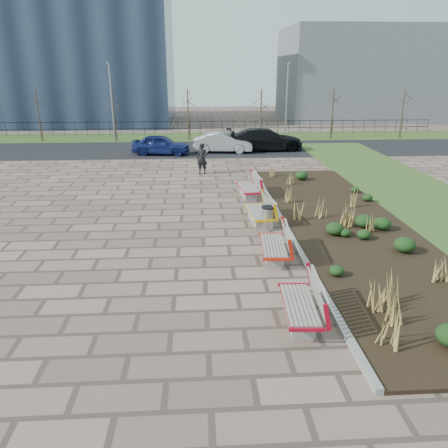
{
  "coord_description": "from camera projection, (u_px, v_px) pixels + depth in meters",
  "views": [
    {
      "loc": [
        0.69,
        -10.26,
        5.65
      ],
      "look_at": [
        1.5,
        3.0,
        0.9
      ],
      "focal_mm": 35.0,
      "sensor_mm": 36.0,
      "label": 1
    }
  ],
  "objects": [
    {
      "name": "car_silver",
      "position": [
        223.0,
        143.0,
        30.8
      ],
      "size": [
        4.27,
        1.89,
        1.36
      ],
      "primitive_type": "imported",
      "rotation": [
        0.0,
        0.0,
        1.46
      ],
      "color": "#98999F",
      "rests_on": "road"
    },
    {
      "name": "railing_fence",
      "position": [
        189.0,
        128.0,
        39.02
      ],
      "size": [
        44.0,
        0.1,
        1.2
      ],
      "primitive_type": null,
      "color": "black",
      "rests_on": "grass_verge_far"
    },
    {
      "name": "lamp_west",
      "position": [
        112.0,
        103.0,
        34.58
      ],
      "size": [
        0.24,
        0.6,
        6.0
      ],
      "primitive_type": null,
      "color": "gray",
      "rests_on": "grass_verge_far"
    },
    {
      "name": "tree_d",
      "position": [
        261.0,
        115.0,
        36.07
      ],
      "size": [
        1.4,
        1.4,
        4.0
      ],
      "primitive_type": null,
      "color": "#4C3D2D",
      "rests_on": "grass_verge_far"
    },
    {
      "name": "tree_f",
      "position": [
        402.0,
        114.0,
        36.77
      ],
      "size": [
        1.4,
        1.4,
        4.0
      ],
      "primitive_type": null,
      "color": "#4C3D2D",
      "rests_on": "grass_verge_far"
    },
    {
      "name": "tree_c",
      "position": [
        188.0,
        115.0,
        35.73
      ],
      "size": [
        1.4,
        1.4,
        4.0
      ],
      "primitive_type": null,
      "color": "#4C3D2D",
      "rests_on": "grass_verge_far"
    },
    {
      "name": "road",
      "position": [
        188.0,
        149.0,
        32.18
      ],
      "size": [
        80.0,
        7.0,
        0.02
      ],
      "primitive_type": "cube",
      "color": "black",
      "rests_on": "ground"
    },
    {
      "name": "pedestrian",
      "position": [
        202.0,
        159.0,
        24.51
      ],
      "size": [
        0.72,
        0.58,
        1.71
      ],
      "primitive_type": "imported",
      "rotation": [
        0.0,
        0.0,
        -0.3
      ],
      "color": "black",
      "rests_on": "ground"
    },
    {
      "name": "bench_c",
      "position": [
        259.0,
        210.0,
        16.77
      ],
      "size": [
        1.07,
        2.17,
        1.0
      ],
      "primitive_type": null,
      "rotation": [
        0.0,
        0.0,
        0.08
      ],
      "color": "yellow",
      "rests_on": "ground"
    },
    {
      "name": "tree_a",
      "position": [
        39.0,
        116.0,
        35.04
      ],
      "size": [
        1.4,
        1.4,
        4.0
      ],
      "primitive_type": null,
      "color": "#4C3D2D",
      "rests_on": "grass_verge_far"
    },
    {
      "name": "planting_bed",
      "position": [
        346.0,
        225.0,
        16.55
      ],
      "size": [
        4.5,
        18.0,
        0.1
      ],
      "primitive_type": "cube",
      "color": "black",
      "rests_on": "ground"
    },
    {
      "name": "planting_curb",
      "position": [
        285.0,
        225.0,
        16.41
      ],
      "size": [
        0.16,
        18.0,
        0.15
      ],
      "primitive_type": "cube",
      "color": "gray",
      "rests_on": "ground"
    },
    {
      "name": "car_black",
      "position": [
        265.0,
        139.0,
        31.5
      ],
      "size": [
        5.62,
        2.63,
        1.58
      ],
      "primitive_type": "imported",
      "rotation": [
        0.0,
        0.0,
        1.65
      ],
      "color": "black",
      "rests_on": "road"
    },
    {
      "name": "bench_b",
      "position": [
        273.0,
        243.0,
        13.6
      ],
      "size": [
        1.07,
        2.17,
        1.0
      ],
      "primitive_type": null,
      "rotation": [
        0.0,
        0.0,
        -0.08
      ],
      "color": "red",
      "rests_on": "ground"
    },
    {
      "name": "tree_e",
      "position": [
        332.0,
        114.0,
        36.42
      ],
      "size": [
        1.4,
        1.4,
        4.0
      ],
      "primitive_type": null,
      "color": "#4C3D2D",
      "rests_on": "grass_verge_far"
    },
    {
      "name": "grass_verge_far",
      "position": [
        189.0,
        137.0,
        37.82
      ],
      "size": [
        80.0,
        5.0,
        0.04
      ],
      "primitive_type": "cube",
      "color": "#33511E",
      "rests_on": "ground"
    },
    {
      "name": "building_grey",
      "position": [
        363.0,
        74.0,
        50.45
      ],
      "size": [
        18.0,
        12.0,
        10.0
      ],
      "primitive_type": "cube",
      "color": "slate",
      "rests_on": "ground"
    },
    {
      "name": "tree_b",
      "position": [
        114.0,
        115.0,
        35.38
      ],
      "size": [
        1.4,
        1.4,
        4.0
      ],
      "primitive_type": null,
      "color": "#4C3D2D",
      "rests_on": "grass_verge_far"
    },
    {
      "name": "car_blue",
      "position": [
        161.0,
        145.0,
        30.01
      ],
      "size": [
        4.14,
        2.12,
        1.35
      ],
      "primitive_type": "imported",
      "rotation": [
        0.0,
        0.0,
        1.43
      ],
      "color": "navy",
      "rests_on": "road"
    },
    {
      "name": "ground",
      "position": [
        174.0,
        295.0,
        11.51
      ],
      "size": [
        120.0,
        120.0,
        0.0
      ],
      "primitive_type": "plane",
      "color": "#866C5C",
      "rests_on": "ground"
    },
    {
      "name": "bench_d",
      "position": [
        248.0,
        186.0,
        20.21
      ],
      "size": [
        1.09,
        2.17,
        1.0
      ],
      "primitive_type": null,
      "rotation": [
        0.0,
        0.0,
        0.09
      ],
      "color": "red",
      "rests_on": "ground"
    },
    {
      "name": "lamp_east",
      "position": [
        287.0,
        102.0,
        35.38
      ],
      "size": [
        0.24,
        0.6,
        6.0
      ],
      "primitive_type": null,
      "color": "gray",
      "rests_on": "grass_verge_far"
    },
    {
      "name": "bench_a",
      "position": [
        300.0,
        302.0,
        10.19
      ],
      "size": [
        1.03,
        2.15,
        1.0
      ],
      "primitive_type": null,
      "rotation": [
        0.0,
        0.0,
        -0.06
      ],
      "color": "#A70B1F",
      "rests_on": "ground"
    },
    {
      "name": "litter_bin",
      "position": [
        268.0,
        218.0,
        16.11
      ],
      "size": [
        0.5,
        0.5,
        0.86
      ],
      "primitive_type": "cylinder",
      "color": "#B2B2B7",
      "rests_on": "ground"
    }
  ]
}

